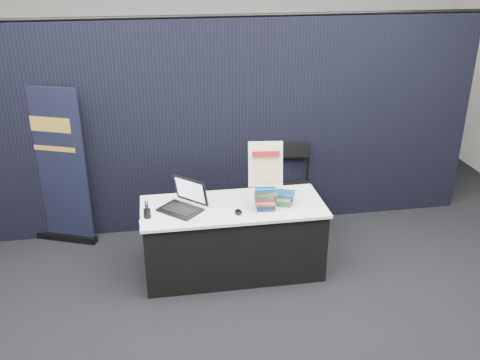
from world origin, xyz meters
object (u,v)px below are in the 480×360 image
object	(u,v)px
display_table	(233,239)
info_sign	(266,165)
book_stack_tall	(266,198)
laptop	(180,202)
stacking_chair	(293,185)
book_stack_short	(282,198)
pullup_banner	(57,176)

from	to	relation	value
display_table	info_sign	size ratio (longest dim) A/B	4.07
book_stack_tall	info_sign	world-z (taller)	info_sign
laptop	display_table	bearing A→B (deg)	41.86
laptop	stacking_chair	distance (m)	1.55
laptop	book_stack_short	xyz separation A→B (m)	(1.01, -0.05, -0.01)
pullup_banner	laptop	bearing A→B (deg)	-13.94
book_stack_tall	info_sign	size ratio (longest dim) A/B	0.53
pullup_banner	stacking_chair	distance (m)	2.63
display_table	laptop	world-z (taller)	laptop
book_stack_tall	pullup_banner	xyz separation A→B (m)	(-2.10, 1.06, -0.08)
laptop	book_stack_short	bearing A→B (deg)	41.35
info_sign	pullup_banner	bearing A→B (deg)	160.74
display_table	pullup_banner	world-z (taller)	pullup_banner
display_table	pullup_banner	xyz separation A→B (m)	(-1.80, 0.95, 0.41)
book_stack_tall	stacking_chair	bearing A→B (deg)	59.52
info_sign	stacking_chair	bearing A→B (deg)	65.57
display_table	laptop	size ratio (longest dim) A/B	3.40
display_table	book_stack_tall	world-z (taller)	book_stack_tall
book_stack_tall	book_stack_short	size ratio (longest dim) A/B	0.92
info_sign	pullup_banner	size ratio (longest dim) A/B	0.25
laptop	pullup_banner	xyz separation A→B (m)	(-1.28, 0.93, -0.03)
book_stack_short	info_sign	world-z (taller)	info_sign
laptop	stacking_chair	xyz separation A→B (m)	(1.34, 0.75, -0.25)
laptop	pullup_banner	size ratio (longest dim) A/B	0.30
info_sign	book_stack_short	bearing A→B (deg)	24.30
book_stack_short	pullup_banner	size ratio (longest dim) A/B	0.14
pullup_banner	stacking_chair	size ratio (longest dim) A/B	1.75
stacking_chair	book_stack_short	bearing A→B (deg)	-105.84
info_sign	book_stack_tall	bearing A→B (deg)	-83.06
stacking_chair	pullup_banner	bearing A→B (deg)	-177.12
pullup_banner	display_table	bearing A→B (deg)	-5.75
display_table	info_sign	distance (m)	0.88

